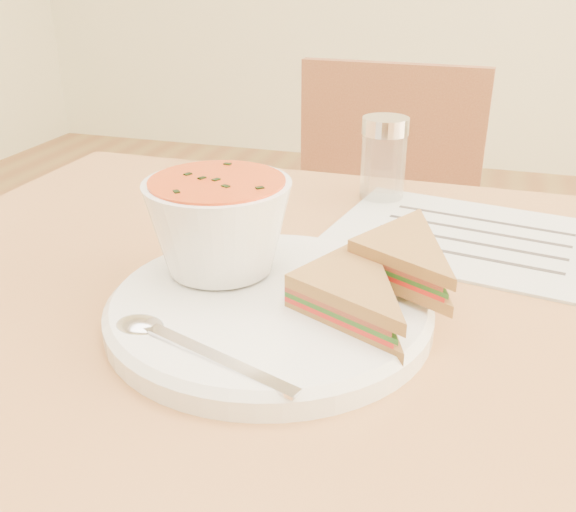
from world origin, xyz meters
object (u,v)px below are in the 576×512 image
(chair_far, at_px, (364,293))
(soup_bowl, at_px, (219,230))
(condiment_shaker, at_px, (383,159))
(plate, at_px, (269,310))

(chair_far, relative_size, soup_bowl, 6.64)
(chair_far, distance_m, soup_bowl, 0.75)
(condiment_shaker, bearing_deg, chair_far, 101.92)
(chair_far, relative_size, plate, 3.13)
(soup_bowl, relative_size, condiment_shaker, 1.24)
(chair_far, height_order, soup_bowl, soup_bowl)
(chair_far, height_order, plate, chair_far)
(plate, height_order, condiment_shaker, condiment_shaker)
(plate, distance_m, condiment_shaker, 0.33)
(plate, relative_size, soup_bowl, 2.12)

